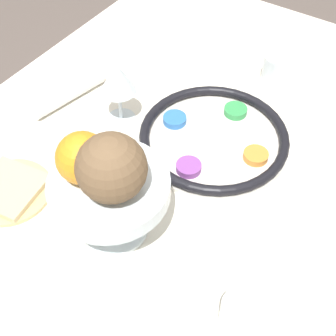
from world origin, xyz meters
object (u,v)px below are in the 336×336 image
(seder_plate, at_px, (214,138))
(fruit_stand, at_px, (110,192))
(cup_mid, at_px, (240,316))
(coconut, at_px, (111,168))
(napkin_roll, at_px, (67,91))
(wine_glass, at_px, (118,80))
(cup_near, at_px, (276,69))
(bread_plate, at_px, (9,190))
(orange_fruit, at_px, (82,158))

(seder_plate, distance_m, fruit_stand, 0.29)
(fruit_stand, height_order, cup_mid, fruit_stand)
(coconut, distance_m, napkin_roll, 0.41)
(wine_glass, distance_m, cup_near, 0.37)
(seder_plate, height_order, cup_mid, cup_mid)
(napkin_roll, relative_size, cup_mid, 2.79)
(wine_glass, height_order, napkin_roll, wine_glass)
(napkin_roll, bearing_deg, fruit_stand, 53.98)
(fruit_stand, bearing_deg, napkin_roll, -126.02)
(napkin_roll, bearing_deg, bread_plate, 18.23)
(fruit_stand, height_order, coconut, coconut)
(coconut, xyz_separation_m, cup_mid, (0.03, 0.24, -0.15))
(orange_fruit, distance_m, cup_near, 0.56)
(orange_fruit, relative_size, cup_near, 1.23)
(fruit_stand, height_order, napkin_roll, fruit_stand)
(orange_fruit, height_order, bread_plate, orange_fruit)
(wine_glass, distance_m, bread_plate, 0.29)
(wine_glass, xyz_separation_m, fruit_stand, (0.23, 0.16, -0.01))
(wine_glass, xyz_separation_m, cup_mid, (0.26, 0.42, -0.07))
(orange_fruit, distance_m, coconut, 0.06)
(orange_fruit, bearing_deg, napkin_roll, -131.11)
(orange_fruit, bearing_deg, fruit_stand, 104.38)
(wine_glass, bearing_deg, cup_mid, 57.53)
(wine_glass, distance_m, napkin_roll, 0.16)
(seder_plate, relative_size, cup_mid, 4.50)
(cup_mid, bearing_deg, orange_fruit, -95.49)
(fruit_stand, distance_m, orange_fruit, 0.08)
(seder_plate, distance_m, cup_near, 0.25)
(seder_plate, relative_size, orange_fruit, 3.65)
(orange_fruit, bearing_deg, coconut, 90.61)
(orange_fruit, relative_size, napkin_roll, 0.44)
(napkin_roll, height_order, cup_mid, cup_mid)
(coconut, relative_size, bread_plate, 0.68)
(seder_plate, height_order, napkin_roll, napkin_roll)
(fruit_stand, height_order, orange_fruit, orange_fruit)
(orange_fruit, relative_size, coconut, 0.78)
(wine_glass, height_order, fruit_stand, wine_glass)
(coconut, bearing_deg, cup_mid, 83.08)
(coconut, xyz_separation_m, bread_plate, (0.04, -0.23, -0.17))
(coconut, bearing_deg, seder_plate, 175.49)
(orange_fruit, xyz_separation_m, cup_near, (-0.53, 0.10, -0.13))
(seder_plate, relative_size, bread_plate, 1.94)
(cup_near, bearing_deg, cup_mid, 19.74)
(coconut, bearing_deg, cup_near, 175.79)
(cup_near, bearing_deg, wine_glass, -36.02)
(fruit_stand, bearing_deg, bread_plate, -77.80)
(seder_plate, xyz_separation_m, cup_near, (-0.25, 0.02, 0.02))
(wine_glass, xyz_separation_m, cup_near, (-0.30, 0.22, -0.07))
(coconut, bearing_deg, bread_plate, -81.01)
(fruit_stand, relative_size, orange_fruit, 2.35)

